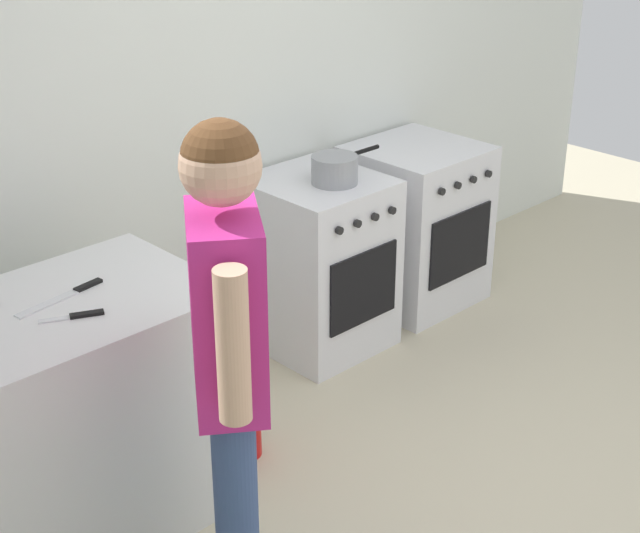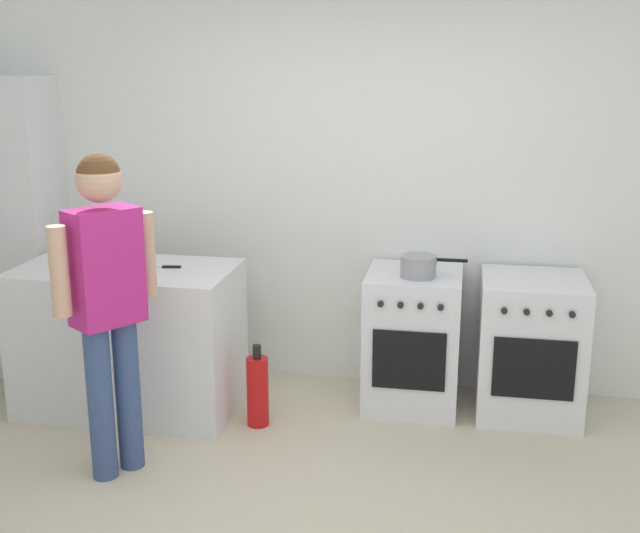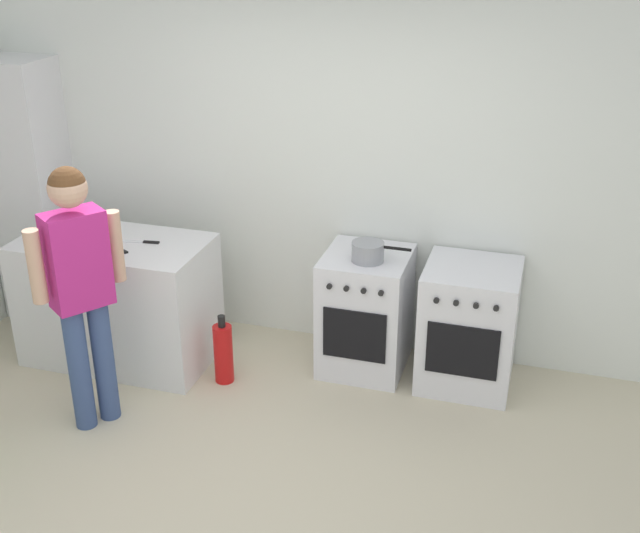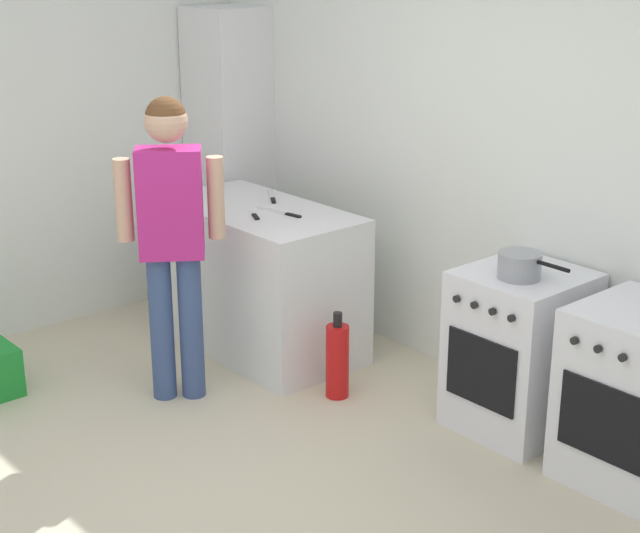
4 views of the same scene
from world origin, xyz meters
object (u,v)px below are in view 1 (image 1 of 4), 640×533
object	(u,v)px
pot	(335,169)
knife_bread	(64,296)
fire_extinguisher	(244,409)
oven_left	(318,263)
knife_paring	(77,316)
person	(228,345)
oven_right	(415,224)

from	to	relation	value
pot	knife_bread	distance (m)	1.58
pot	fire_extinguisher	xyz separation A→B (m)	(-0.90, -0.39, -0.70)
oven_left	fire_extinguisher	world-z (taller)	oven_left
pot	knife_paring	bearing A→B (deg)	-165.31
person	oven_left	bearing A→B (deg)	38.17
oven_right	knife_bread	world-z (taller)	knife_bread
oven_right	knife_paring	world-z (taller)	knife_paring
pot	person	size ratio (longest dim) A/B	0.24
knife_bread	person	size ratio (longest dim) A/B	0.21
oven_right	fire_extinguisher	xyz separation A→B (m)	(-1.58, -0.48, -0.21)
oven_left	knife_bread	size ratio (longest dim) A/B	2.42
oven_left	oven_right	size ratio (longest dim) A/B	1.00
knife_bread	knife_paring	bearing A→B (deg)	-105.31
oven_left	oven_right	distance (m)	0.71
knife_paring	knife_bread	world-z (taller)	same
oven_right	pot	size ratio (longest dim) A/B	2.15
pot	knife_bread	bearing A→B (deg)	-170.43
pot	oven_right	bearing A→B (deg)	7.02
knife_paring	knife_bread	bearing A→B (deg)	74.69
person	oven_right	bearing A→B (deg)	27.85
oven_right	fire_extinguisher	world-z (taller)	oven_right
pot	person	xyz separation A→B (m)	(-1.48, -1.06, 0.09)
oven_right	knife_paring	size ratio (longest dim) A/B	4.24
oven_left	fire_extinguisher	bearing A→B (deg)	-151.22
oven_right	knife_paring	xyz separation A→B (m)	(-2.28, -0.50, 0.48)
oven_right	knife_bread	distance (m)	2.31
pot	knife_bread	xyz separation A→B (m)	(-1.56, -0.26, -0.01)
person	pot	bearing A→B (deg)	35.56
oven_left	person	bearing A→B (deg)	-141.83
person	knife_bread	bearing A→B (deg)	95.36
oven_left	knife_paring	xyz separation A→B (m)	(-1.57, -0.50, 0.48)
oven_left	pot	world-z (taller)	pot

